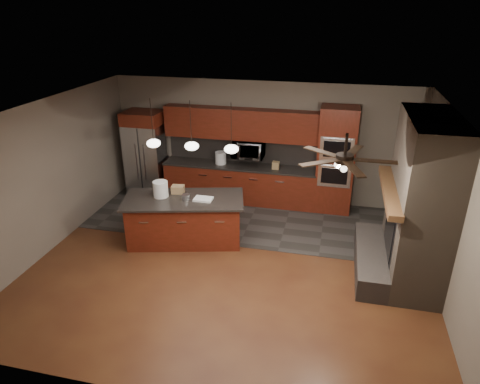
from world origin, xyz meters
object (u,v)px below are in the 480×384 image
(cardboard_box, at_px, (178,189))
(paint_tray, at_px, (203,199))
(oven_tower, at_px, (336,161))
(kitchen_island, at_px, (185,220))
(microwave, at_px, (248,149))
(white_bucket, at_px, (161,189))
(counter_bucket, at_px, (221,158))
(refrigerator, at_px, (146,154))
(counter_box, at_px, (276,165))
(paint_can, at_px, (186,197))

(cardboard_box, bearing_deg, paint_tray, -26.10)
(oven_tower, height_order, paint_tray, oven_tower)
(cardboard_box, bearing_deg, oven_tower, 24.59)
(kitchen_island, bearing_deg, microwave, 55.03)
(white_bucket, height_order, counter_bucket, white_bucket)
(refrigerator, bearing_deg, microwave, 3.02)
(refrigerator, bearing_deg, white_bucket, -58.82)
(counter_bucket, bearing_deg, white_bucket, -106.65)
(counter_box, bearing_deg, cardboard_box, -131.21)
(refrigerator, bearing_deg, paint_tray, -43.78)
(white_bucket, height_order, paint_can, white_bucket)
(kitchen_island, distance_m, counter_bucket, 2.17)
(oven_tower, relative_size, counter_bucket, 8.29)
(microwave, bearing_deg, oven_tower, -1.66)
(microwave, relative_size, refrigerator, 0.36)
(kitchen_island, height_order, paint_can, paint_can)
(paint_can, bearing_deg, kitchen_island, 150.61)
(paint_can, distance_m, counter_box, 2.51)
(kitchen_island, height_order, counter_box, counter_box)
(oven_tower, xyz_separation_m, cardboard_box, (-2.98, -1.85, -0.19))
(counter_box, bearing_deg, paint_tray, -116.90)
(cardboard_box, bearing_deg, kitchen_island, -57.18)
(cardboard_box, relative_size, counter_bucket, 0.85)
(microwave, bearing_deg, cardboard_box, -117.79)
(microwave, bearing_deg, white_bucket, -120.70)
(oven_tower, height_order, paint_can, oven_tower)
(counter_bucket, bearing_deg, microwave, 4.43)
(cardboard_box, relative_size, counter_box, 1.40)
(kitchen_island, height_order, paint_tray, paint_tray)
(counter_bucket, bearing_deg, counter_box, -2.19)
(oven_tower, relative_size, microwave, 3.25)
(oven_tower, distance_m, kitchen_island, 3.55)
(refrigerator, distance_m, counter_box, 3.15)
(microwave, height_order, cardboard_box, microwave)
(counter_bucket, bearing_deg, oven_tower, -0.16)
(paint_can, xyz_separation_m, counter_bucket, (0.11, 2.12, 0.07))
(paint_can, distance_m, cardboard_box, 0.37)
(paint_tray, distance_m, cardboard_box, 0.62)
(white_bucket, bearing_deg, cardboard_box, 41.10)
(kitchen_island, relative_size, white_bucket, 8.02)
(paint_can, height_order, cardboard_box, cardboard_box)
(microwave, xyz_separation_m, counter_bucket, (-0.65, -0.05, -0.26))
(paint_can, xyz_separation_m, cardboard_box, (-0.25, 0.26, 0.03))
(white_bucket, xyz_separation_m, cardboard_box, (0.26, 0.23, -0.08))
(white_bucket, xyz_separation_m, paint_can, (0.52, -0.03, -0.10))
(microwave, distance_m, white_bucket, 2.50)
(paint_can, relative_size, counter_bucket, 0.54)
(paint_tray, relative_size, counter_bucket, 1.21)
(paint_tray, distance_m, counter_box, 2.28)
(paint_can, xyz_separation_m, paint_tray, (0.33, 0.06, -0.03))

